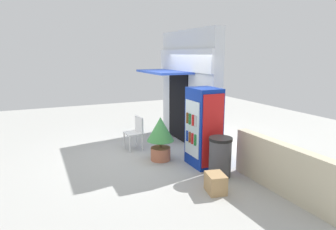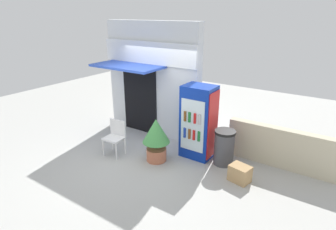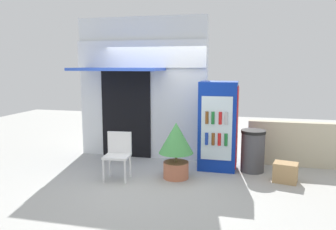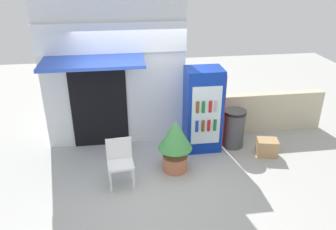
# 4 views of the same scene
# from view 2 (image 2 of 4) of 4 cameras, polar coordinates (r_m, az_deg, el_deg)

# --- Properties ---
(ground) EXTENTS (16.00, 16.00, 0.00)m
(ground) POSITION_cam_2_polar(r_m,az_deg,el_deg) (7.05, -6.73, -8.20)
(ground) COLOR #B2B2AD
(storefront_building) EXTENTS (2.95, 1.25, 3.16)m
(storefront_building) POSITION_cam_2_polar(r_m,az_deg,el_deg) (7.80, -3.50, 7.50)
(storefront_building) COLOR silver
(storefront_building) RESTS_ON ground
(drink_cooler) EXTENTS (0.76, 0.64, 1.79)m
(drink_cooler) POSITION_cam_2_polar(r_m,az_deg,el_deg) (6.66, 6.29, -1.46)
(drink_cooler) COLOR #0C2D9E
(drink_cooler) RESTS_ON ground
(plastic_chair) EXTENTS (0.49, 0.44, 0.87)m
(plastic_chair) POSITION_cam_2_polar(r_m,az_deg,el_deg) (6.99, -10.72, -3.99)
(plastic_chair) COLOR white
(plastic_chair) RESTS_ON ground
(potted_plant_near_shop) EXTENTS (0.65, 0.65, 1.06)m
(potted_plant_near_shop) POSITION_cam_2_polar(r_m,az_deg,el_deg) (6.51, -2.46, -4.36)
(potted_plant_near_shop) COLOR #BC6B4C
(potted_plant_near_shop) RESTS_ON ground
(trash_bin) EXTENTS (0.48, 0.48, 0.84)m
(trash_bin) POSITION_cam_2_polar(r_m,az_deg,el_deg) (6.58, 11.46, -6.52)
(trash_bin) COLOR #47474C
(trash_bin) RESTS_ON ground
(stone_boundary_wall) EXTENTS (2.43, 0.22, 0.93)m
(stone_boundary_wall) POSITION_cam_2_polar(r_m,az_deg,el_deg) (6.83, 22.16, -6.26)
(stone_boundary_wall) COLOR beige
(stone_boundary_wall) RESTS_ON ground
(cardboard_box) EXTENTS (0.47, 0.40, 0.36)m
(cardboard_box) POSITION_cam_2_polar(r_m,az_deg,el_deg) (6.13, 14.57, -11.57)
(cardboard_box) COLOR tan
(cardboard_box) RESTS_ON ground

